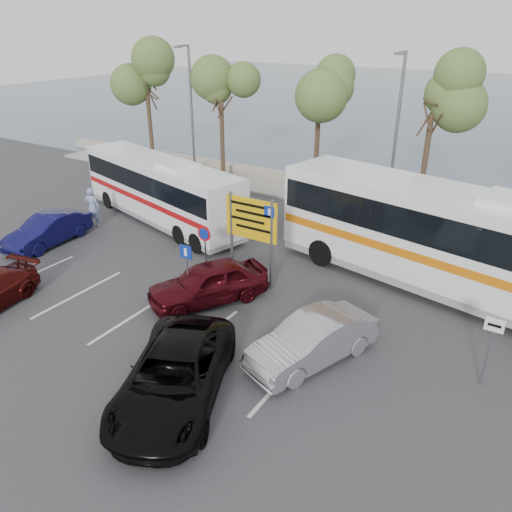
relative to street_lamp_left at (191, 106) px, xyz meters
The scene contains 23 objects.
ground 17.43m from the street_lamp_left, 53.51° to the right, with size 120.00×120.00×0.00m, color #343336.
kerb_strip 10.99m from the street_lamp_left, ahead, with size 44.00×2.40×0.15m, color #9B968C.
seawall 11.16m from the street_lamp_left, 13.93° to the left, with size 48.00×0.80×0.60m, color tan.
sea 47.77m from the street_lamp_left, 77.86° to the left, with size 140.00×140.00×0.00m, color #3F4F66.
tree_far_left 4.38m from the street_lamp_left, behind, with size 3.20×3.20×7.60m.
tree_left 2.49m from the street_lamp_left, 13.51° to the left, with size 3.20×3.20×7.20m.
tree_mid 8.76m from the street_lamp_left, ahead, with size 3.20×3.20×8.00m.
tree_right 14.59m from the street_lamp_left, ahead, with size 3.20×3.20×7.40m.
street_lamp_left is the anchor object (origin of this frame).
street_lamp_right 13.00m from the street_lamp_left, ahead, with size 0.45×1.15×8.01m.
direction_sign 15.24m from the street_lamp_left, 43.17° to the right, with size 2.20×0.12×3.60m.
sign_no_stop 14.88m from the street_lamp_left, 49.83° to the right, with size 0.60×0.08×2.35m.
sign_parking 16.37m from the street_lamp_left, 52.40° to the right, with size 0.50×0.07×2.25m.
sign_taxi 23.38m from the street_lamp_left, 31.27° to the right, with size 0.50×0.07×2.20m.
lane_markings 17.62m from the street_lamp_left, 58.61° to the right, with size 12.02×4.20×0.01m, color silver, non-canonical shape.
coach_bus_left 8.41m from the street_lamp_left, 63.50° to the right, with size 11.05×5.07×3.38m.
coach_bus_right 19.04m from the street_lamp_left, 21.86° to the right, with size 13.70×5.45×4.18m.
car_blue 12.68m from the street_lamp_left, 85.24° to the right, with size 1.46×4.20×1.38m, color #0F0E45.
car_red 16.57m from the street_lamp_left, 49.81° to the right, with size 1.78×4.41×1.50m, color #450911.
suv_black 21.64m from the street_lamp_left, 53.05° to the right, with size 2.49×5.39×1.50m, color black.
car_silver_b 20.72m from the street_lamp_left, 41.70° to the right, with size 1.51×4.33×1.43m, color #96969B.
pedestrian_near 10.06m from the street_lamp_left, 83.89° to the right, with size 0.73×0.48×2.00m, color #8394BF.
pedestrian_far 16.44m from the street_lamp_left, 26.01° to the right, with size 0.82×0.64×1.69m, color #303349.
Camera 1 is at (10.33, -11.46, 9.34)m, focal length 35.00 mm.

